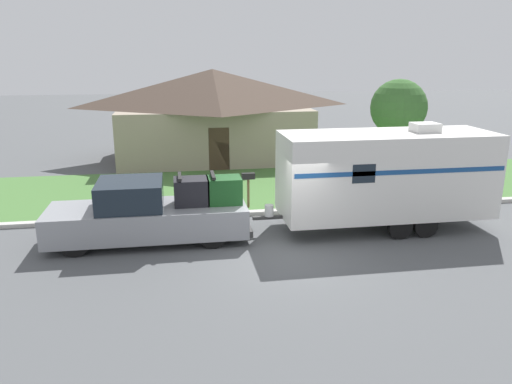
# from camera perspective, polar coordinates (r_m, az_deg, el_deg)

# --- Properties ---
(ground_plane) EXTENTS (120.00, 120.00, 0.00)m
(ground_plane) POSITION_cam_1_polar(r_m,az_deg,el_deg) (14.33, 3.76, -7.15)
(ground_plane) COLOR #515456
(curb_strip) EXTENTS (80.00, 0.30, 0.14)m
(curb_strip) POSITION_cam_1_polar(r_m,az_deg,el_deg) (17.75, 1.04, -2.33)
(curb_strip) COLOR beige
(curb_strip) RESTS_ON ground_plane
(lawn_strip) EXTENTS (80.00, 7.00, 0.03)m
(lawn_strip) POSITION_cam_1_polar(r_m,az_deg,el_deg) (21.22, -0.73, 0.53)
(lawn_strip) COLOR #477538
(lawn_strip) RESTS_ON ground_plane
(house_across_street) EXTENTS (10.56, 6.80, 4.73)m
(house_across_street) POSITION_cam_1_polar(r_m,az_deg,el_deg) (27.08, -4.92, 9.02)
(house_across_street) COLOR gray
(house_across_street) RESTS_ON ground_plane
(pickup_truck) EXTENTS (6.01, 2.06, 2.03)m
(pickup_truck) POSITION_cam_1_polar(r_m,az_deg,el_deg) (15.35, -11.94, -2.38)
(pickup_truck) COLOR black
(pickup_truck) RESTS_ON ground_plane
(travel_trailer) EXTENTS (7.67, 2.38, 3.41)m
(travel_trailer) POSITION_cam_1_polar(r_m,az_deg,el_deg) (16.46, 14.62, 1.99)
(travel_trailer) COLOR black
(travel_trailer) RESTS_ON ground_plane
(mailbox) EXTENTS (0.48, 0.20, 1.32)m
(mailbox) POSITION_cam_1_polar(r_m,az_deg,el_deg) (18.20, -0.89, 1.23)
(mailbox) COLOR brown
(mailbox) RESTS_ON ground_plane
(tree_in_yard) EXTENTS (2.34, 2.34, 4.51)m
(tree_in_yard) POSITION_cam_1_polar(r_m,az_deg,el_deg) (21.89, 15.98, 9.21)
(tree_in_yard) COLOR brown
(tree_in_yard) RESTS_ON ground_plane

